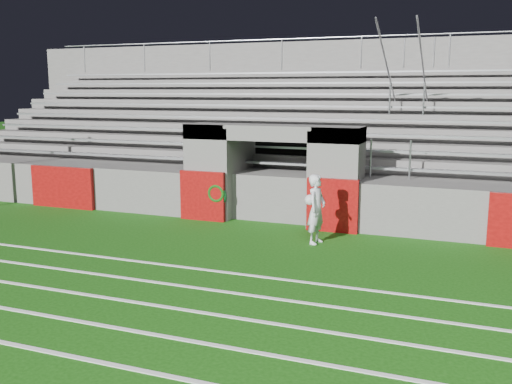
% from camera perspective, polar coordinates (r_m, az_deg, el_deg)
% --- Properties ---
extents(ground, '(90.00, 90.00, 0.00)m').
position_cam_1_polar(ground, '(12.36, -3.91, -6.35)').
color(ground, '#13490C').
rests_on(ground, ground).
extents(field_markings, '(28.00, 8.09, 0.01)m').
position_cam_1_polar(field_markings, '(8.39, -19.05, -15.06)').
color(field_markings, white).
rests_on(field_markings, ground).
extents(stadium_structure, '(26.00, 8.48, 5.42)m').
position_cam_1_polar(stadium_structure, '(19.46, 6.05, 4.16)').
color(stadium_structure, '#555350').
rests_on(stadium_structure, ground).
extents(goalkeeper_with_ball, '(0.49, 0.64, 1.61)m').
position_cam_1_polar(goalkeeper_with_ball, '(13.17, 6.05, -1.68)').
color(goalkeeper_with_ball, silver).
rests_on(goalkeeper_with_ball, ground).
extents(hose_coil, '(0.57, 0.15, 0.61)m').
position_cam_1_polar(hose_coil, '(15.34, -3.95, -0.28)').
color(hose_coil, '#0B3A19').
rests_on(hose_coil, ground).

